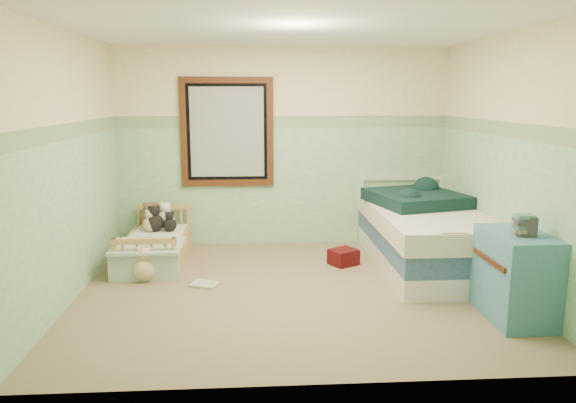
{
  "coord_description": "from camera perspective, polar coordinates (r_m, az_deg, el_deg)",
  "views": [
    {
      "loc": [
        -0.38,
        -5.1,
        1.89
      ],
      "look_at": [
        -0.03,
        0.35,
        0.83
      ],
      "focal_mm": 33.85,
      "sensor_mm": 36.0,
      "label": 1
    }
  ],
  "objects": [
    {
      "name": "toddler_bed_frame",
      "position": [
        6.51,
        -13.7,
        -5.43
      ],
      "size": [
        0.67,
        1.35,
        0.17
      ],
      "primitive_type": "cube",
      "color": "#A5774B",
      "rests_on": "floor"
    },
    {
      "name": "wall_back",
      "position": [
        6.94,
        -0.56,
        5.69
      ],
      "size": [
        4.2,
        0.04,
        2.5
      ],
      "primitive_type": "cube",
      "color": "beige",
      "rests_on": "floor"
    },
    {
      "name": "plush_floor_tan",
      "position": [
        5.87,
        -14.82,
        -6.89
      ],
      "size": [
        0.25,
        0.25,
        0.25
      ],
      "primitive_type": "sphere",
      "color": "beige",
      "rests_on": "floor"
    },
    {
      "name": "wall_front",
      "position": [
        3.39,
        2.84,
        0.05
      ],
      "size": [
        4.2,
        0.04,
        2.5
      ],
      "primitive_type": "cube",
      "color": "beige",
      "rests_on": "floor"
    },
    {
      "name": "plush_bed_brown",
      "position": [
        6.94,
        -14.34,
        -1.78
      ],
      "size": [
        0.21,
        0.21,
        0.21
      ],
      "primitive_type": "sphere",
      "color": "brown",
      "rests_on": "toddler_mattress"
    },
    {
      "name": "twin_bed_frame",
      "position": [
        6.35,
        14.22,
        -5.65
      ],
      "size": [
        1.1,
        2.2,
        0.22
      ],
      "primitive_type": "cube",
      "color": "white",
      "rests_on": "floor"
    },
    {
      "name": "extra_plush_1",
      "position": [
        6.72,
        -13.84,
        -2.17
      ],
      "size": [
        0.21,
        0.21,
        0.21
      ],
      "primitive_type": "sphere",
      "color": "black",
      "rests_on": "toddler_mattress"
    },
    {
      "name": "teal_blanket",
      "position": [
        6.47,
        13.25,
        0.35
      ],
      "size": [
        1.15,
        1.19,
        0.14
      ],
      "primitive_type": "cube",
      "rotation": [
        0.0,
        0.0,
        0.25
      ],
      "color": "black",
      "rests_on": "twin_mattress"
    },
    {
      "name": "border_strip",
      "position": [
        6.9,
        -0.56,
        8.36
      ],
      "size": [
        4.2,
        0.01,
        0.15
      ],
      "primitive_type": "cube",
      "color": "#447B47",
      "rests_on": "wall_back"
    },
    {
      "name": "plush_bed_white",
      "position": [
        6.9,
        -12.71,
        -1.77
      ],
      "size": [
        0.21,
        0.21,
        0.21
      ],
      "primitive_type": "sphere",
      "color": "white",
      "rests_on": "toddler_mattress"
    },
    {
      "name": "plush_bed_tan",
      "position": [
        6.72,
        -14.25,
        -2.32
      ],
      "size": [
        0.18,
        0.18,
        0.18
      ],
      "primitive_type": "sphere",
      "color": "beige",
      "rests_on": "toddler_mattress"
    },
    {
      "name": "extra_plush_0",
      "position": [
        6.97,
        -13.89,
        -1.74
      ],
      "size": [
        0.2,
        0.2,
        0.2
      ],
      "primitive_type": "sphere",
      "color": "brown",
      "rests_on": "toddler_mattress"
    },
    {
      "name": "window_frame",
      "position": [
        6.88,
        -6.42,
        7.24
      ],
      "size": [
        1.16,
        0.06,
        1.36
      ],
      "primitive_type": "cube",
      "color": "#461E0E",
      "rests_on": "wall_back"
    },
    {
      "name": "floor_book",
      "position": [
        5.64,
        -8.76,
        -8.59
      ],
      "size": [
        0.34,
        0.3,
        0.03
      ],
      "primitive_type": "cube",
      "rotation": [
        0.0,
        0.0,
        -0.39
      ],
      "color": "gold",
      "rests_on": "floor"
    },
    {
      "name": "wall_right",
      "position": [
        5.71,
        22.12,
        3.73
      ],
      "size": [
        0.04,
        3.6,
        2.5
      ],
      "primitive_type": "cube",
      "color": "beige",
      "rests_on": "floor"
    },
    {
      "name": "book_stack",
      "position": [
        4.88,
        23.65,
        -2.38
      ],
      "size": [
        0.18,
        0.15,
        0.16
      ],
      "primitive_type": "cube",
      "rotation": [
        0.0,
        0.0,
        -0.17
      ],
      "color": "brown",
      "rests_on": "dresser"
    },
    {
      "name": "wall_left",
      "position": [
        5.42,
        -22.21,
        3.38
      ],
      "size": [
        0.04,
        3.6,
        2.5
      ],
      "primitive_type": "cube",
      "color": "beige",
      "rests_on": "floor"
    },
    {
      "name": "window_blinds",
      "position": [
        6.89,
        -6.42,
        7.25
      ],
      "size": [
        0.92,
        0.01,
        1.12
      ],
      "primitive_type": "cube",
      "color": "#B5B5AD",
      "rests_on": "window_frame"
    },
    {
      "name": "dresser",
      "position": [
        5.08,
        22.8,
        -7.23
      ],
      "size": [
        0.47,
        0.76,
        0.76
      ],
      "primitive_type": "cube",
      "color": "teal",
      "rests_on": "floor"
    },
    {
      "name": "patchwork_quilt",
      "position": [
        6.05,
        -14.46,
        -4.53
      ],
      "size": [
        0.73,
        0.67,
        0.03
      ],
      "primitive_type": "cube",
      "color": "#6F9FC6",
      "rests_on": "toddler_mattress"
    },
    {
      "name": "ceiling",
      "position": [
        5.15,
        0.58,
        17.88
      ],
      "size": [
        4.2,
        3.6,
        0.02
      ],
      "primitive_type": "cube",
      "color": "white",
      "rests_on": "wall_back"
    },
    {
      "name": "wainscot_mint",
      "position": [
        6.99,
        -0.55,
        1.59
      ],
      "size": [
        4.2,
        0.01,
        1.5
      ],
      "primitive_type": "cube",
      "color": "#71AF77",
      "rests_on": "floor"
    },
    {
      "name": "twin_mattress",
      "position": [
        6.24,
        14.41,
        -1.78
      ],
      "size": [
        1.14,
        2.24,
        0.22
      ],
      "primitive_type": "cube",
      "color": "white",
      "rests_on": "twin_boxspring"
    },
    {
      "name": "toddler_mattress",
      "position": [
        6.47,
        -13.76,
        -4.18
      ],
      "size": [
        0.62,
        1.29,
        0.12
      ],
      "primitive_type": "cube",
      "color": "silver",
      "rests_on": "toddler_bed_frame"
    },
    {
      "name": "twin_boxspring",
      "position": [
        6.29,
        14.32,
        -3.73
      ],
      "size": [
        1.1,
        2.2,
        0.22
      ],
      "primitive_type": "cube",
      "color": "navy",
      "rests_on": "twin_bed_frame"
    },
    {
      "name": "floor",
      "position": [
        5.46,
        0.53,
        -9.4
      ],
      "size": [
        4.2,
        3.6,
        0.02
      ],
      "primitive_type": "cube",
      "color": "#706248",
      "rests_on": "ground"
    },
    {
      "name": "plush_bed_dark",
      "position": [
        6.68,
        -12.31,
        -2.39
      ],
      "size": [
        0.16,
        0.16,
        0.16
      ],
      "primitive_type": "sphere",
      "color": "black",
      "rests_on": "toddler_mattress"
    },
    {
      "name": "red_pillow",
      "position": [
        6.26,
        5.85,
        -5.82
      ],
      "size": [
        0.37,
        0.36,
        0.18
      ],
      "primitive_type": "cube",
      "rotation": [
        0.0,
        0.0,
        0.54
      ],
      "color": "maroon",
      "rests_on": "floor"
    },
    {
      "name": "plush_floor_cream",
      "position": [
        6.28,
        -16.8,
        -5.81
      ],
      "size": [
        0.25,
        0.25,
        0.25
      ],
      "primitive_type": "sphere",
      "color": "beige",
      "rests_on": "floor"
    }
  ]
}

